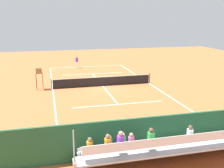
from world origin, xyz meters
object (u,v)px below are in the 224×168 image
(bleacher_stand, at_px, (166,147))
(tennis_ball_far, at_px, (74,73))
(courtside_bench, at_px, (197,131))
(tennis_ball_near, at_px, (69,71))
(umpire_chair, at_px, (39,76))
(tennis_net, at_px, (103,81))
(equipment_bag, at_px, (168,141))
(tennis_racket, at_px, (70,67))
(tennis_player, at_px, (77,61))

(bleacher_stand, xyz_separation_m, tennis_ball_far, (2.05, -22.58, -0.94))
(bleacher_stand, distance_m, tennis_ball_far, 22.69)
(courtside_bench, height_order, tennis_ball_near, courtside_bench)
(umpire_chair, xyz_separation_m, courtside_bench, (-8.96, 13.37, -0.76))
(tennis_net, height_order, equipment_bag, tennis_net)
(tennis_racket, bearing_deg, umpire_chair, 70.68)
(umpire_chair, relative_size, tennis_player, 1.11)
(tennis_player, xyz_separation_m, tennis_ball_near, (1.28, 2.05, -0.98))
(umpire_chair, relative_size, tennis_racket, 3.68)
(courtside_bench, bearing_deg, tennis_player, -79.94)
(tennis_net, bearing_deg, umpire_chair, -0.94)
(tennis_net, xyz_separation_m, bleacher_stand, (0.16, 15.37, 0.47))
(umpire_chair, relative_size, equipment_bag, 2.38)
(tennis_ball_near, bearing_deg, tennis_racket, -97.76)
(tennis_player, bearing_deg, tennis_racket, -43.56)
(tennis_player, bearing_deg, courtside_bench, 100.06)
(tennis_net, bearing_deg, courtside_bench, 101.74)
(courtside_bench, bearing_deg, tennis_ball_near, -75.76)
(tennis_player, height_order, tennis_ball_near, tennis_player)
(bleacher_stand, xyz_separation_m, equipment_bag, (-1.09, -1.97, -0.79))
(tennis_racket, distance_m, tennis_ball_far, 3.97)
(tennis_net, xyz_separation_m, umpire_chair, (6.20, -0.10, 0.81))
(umpire_chair, distance_m, courtside_bench, 16.11)
(courtside_bench, bearing_deg, bleacher_stand, 35.68)
(bleacher_stand, distance_m, umpire_chair, 16.61)
(tennis_player, bearing_deg, equipment_bag, 95.67)
(tennis_net, distance_m, umpire_chair, 6.25)
(umpire_chair, height_order, tennis_ball_far, umpire_chair)
(tennis_ball_far, bearing_deg, umpire_chair, 60.72)
(tennis_player, distance_m, tennis_ball_near, 2.61)
(tennis_ball_near, bearing_deg, courtside_bench, 104.24)
(tennis_player, bearing_deg, tennis_net, 97.89)
(tennis_racket, bearing_deg, equipment_bag, 97.52)
(tennis_ball_far, bearing_deg, tennis_ball_near, -65.13)
(tennis_racket, bearing_deg, tennis_ball_near, 82.24)
(equipment_bag, bearing_deg, tennis_ball_far, -81.34)
(tennis_net, height_order, tennis_ball_far, tennis_net)
(tennis_net, distance_m, courtside_bench, 13.56)
(equipment_bag, distance_m, tennis_racket, 24.79)
(courtside_bench, bearing_deg, tennis_ball_far, -76.36)
(courtside_bench, distance_m, tennis_ball_near, 22.24)
(courtside_bench, distance_m, tennis_player, 23.98)
(tennis_player, bearing_deg, tennis_ball_near, 58.02)
(equipment_bag, distance_m, tennis_player, 23.86)
(umpire_chair, bearing_deg, courtside_bench, 123.81)
(bleacher_stand, bearing_deg, tennis_racket, -85.35)
(tennis_player, xyz_separation_m, tennis_ball_far, (0.78, 3.12, -0.98))
(tennis_net, height_order, tennis_player, tennis_player)
(tennis_net, relative_size, tennis_player, 5.35)
(tennis_net, height_order, tennis_racket, tennis_net)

